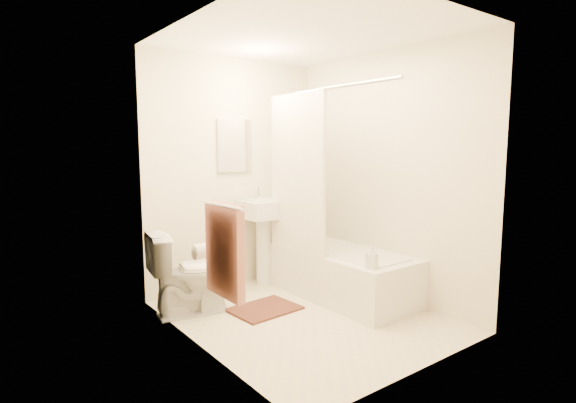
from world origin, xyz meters
TOP-DOWN VIEW (x-y plane):
  - floor at (0.00, 0.00)m, footprint 2.40×2.40m
  - ceiling at (0.00, 0.00)m, footprint 2.40×2.40m
  - wall_back at (0.00, 1.20)m, footprint 2.00×0.02m
  - wall_left at (-1.00, 0.00)m, footprint 0.02×2.40m
  - wall_right at (1.00, 0.00)m, footprint 0.02×2.40m
  - mirror at (0.00, 1.18)m, footprint 0.40×0.03m
  - curtain_rod at (0.30, 0.10)m, footprint 0.03×1.70m
  - shower_curtain at (0.30, 0.50)m, footprint 0.04×0.80m
  - towel_bar at (-0.96, -0.25)m, footprint 0.02×0.60m
  - towel at (-0.93, -0.25)m, footprint 0.06×0.45m
  - toilet_paper at (-0.93, 0.12)m, footprint 0.11×0.12m
  - toilet at (-0.75, 0.69)m, footprint 0.81×0.54m
  - sink at (0.25, 0.99)m, footprint 0.53×0.43m
  - bathtub at (0.64, 0.27)m, footprint 0.72×1.64m
  - bath_mat at (-0.20, 0.35)m, footprint 0.63×0.49m
  - soap_bottle at (0.40, -0.41)m, footprint 0.11×0.11m
  - scrub_brush at (0.62, 0.84)m, footprint 0.08×0.19m

SIDE VIEW (x-z plane):
  - floor at x=0.00m, z-range 0.00..0.00m
  - bath_mat at x=-0.20m, z-range 0.00..0.02m
  - bathtub at x=0.64m, z-range 0.00..0.46m
  - toilet at x=-0.75m, z-range 0.00..0.74m
  - scrub_brush at x=0.62m, z-range 0.46..0.50m
  - sink at x=0.25m, z-range 0.00..1.01m
  - soap_bottle at x=0.40m, z-range 0.46..0.65m
  - toilet_paper at x=-0.93m, z-range 0.64..0.76m
  - towel at x=-0.93m, z-range 0.45..1.11m
  - towel_bar at x=-0.96m, z-range 1.09..1.11m
  - wall_back at x=0.00m, z-range 0.00..2.40m
  - wall_left at x=-1.00m, z-range 0.00..2.40m
  - wall_right at x=1.00m, z-range 0.00..2.40m
  - shower_curtain at x=0.30m, z-range 0.44..2.00m
  - mirror at x=0.00m, z-range 1.23..1.77m
  - curtain_rod at x=0.30m, z-range 1.98..2.02m
  - ceiling at x=0.00m, z-range 2.40..2.40m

